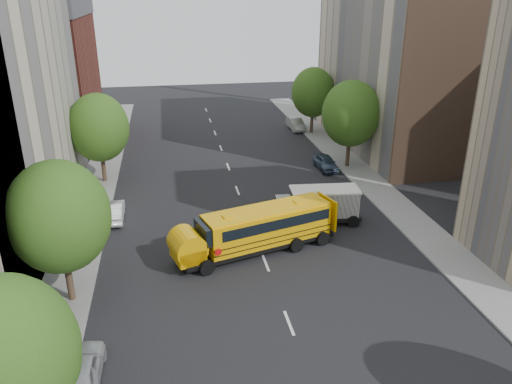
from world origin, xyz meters
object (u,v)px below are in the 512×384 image
object	(u,v)px
parked_car_4	(326,163)
safari_truck	(318,205)
street_tree_0	(4,356)
street_tree_5	(313,92)
parked_car_1	(114,211)
street_tree_2	(99,128)
parked_car_5	(296,124)
parked_car_0	(81,371)
street_tree_4	(351,114)
street_tree_1	(59,217)
school_bus	(255,228)

from	to	relation	value
parked_car_4	safari_truck	bearing A→B (deg)	-111.83
street_tree_0	street_tree_5	world-z (taller)	street_tree_5
parked_car_1	parked_car_4	world-z (taller)	parked_car_4
street_tree_2	street_tree_5	xyz separation A→B (m)	(22.00, 12.00, -0.12)
street_tree_5	parked_car_1	size ratio (longest dim) A/B	1.92
safari_truck	parked_car_4	xyz separation A→B (m)	(4.02, 10.73, -0.70)
street_tree_0	safari_truck	world-z (taller)	street_tree_0
parked_car_4	street_tree_5	bearing A→B (deg)	78.56
street_tree_5	parked_car_1	bearing A→B (deg)	-135.93
safari_truck	parked_car_5	size ratio (longest dim) A/B	1.49
street_tree_2	parked_car_0	world-z (taller)	street_tree_2
parked_car_0	parked_car_1	xyz separation A→B (m)	(-0.00, 16.53, -0.05)
parked_car_1	street_tree_4	bearing A→B (deg)	-159.72
street_tree_2	parked_car_4	bearing A→B (deg)	-0.81
street_tree_0	parked_car_1	size ratio (longest dim) A/B	1.90
street_tree_2	street_tree_4	size ratio (longest dim) A/B	0.95
street_tree_0	safari_truck	distance (m)	23.42
street_tree_2	safari_truck	distance (m)	19.55
parked_car_5	street_tree_1	bearing A→B (deg)	-124.19
school_bus	parked_car_1	world-z (taller)	school_bus
street_tree_4	parked_car_5	bearing A→B (deg)	95.78
school_bus	parked_car_0	bearing A→B (deg)	-149.24
street_tree_4	parked_car_5	distance (m)	14.57
street_tree_1	street_tree_2	world-z (taller)	street_tree_1
street_tree_4	parked_car_0	xyz separation A→B (m)	(-20.60, -24.48, -4.38)
street_tree_1	safari_truck	world-z (taller)	street_tree_1
street_tree_0	street_tree_5	bearing A→B (deg)	61.19
safari_truck	parked_car_4	world-z (taller)	safari_truck
street_tree_5	parked_car_1	distance (m)	28.96
parked_car_1	parked_car_5	distance (m)	29.03
parked_car_0	parked_car_5	bearing A→B (deg)	-114.91
street_tree_4	street_tree_5	size ratio (longest dim) A/B	1.08
safari_truck	parked_car_5	xyz separation A→B (m)	(4.82, 24.83, -0.67)
school_bus	parked_car_1	size ratio (longest dim) A/B	2.67
street_tree_5	safari_truck	size ratio (longest dim) A/B	1.22
parked_car_5	street_tree_5	bearing A→B (deg)	-53.79
street_tree_0	parked_car_1	world-z (taller)	street_tree_0
school_bus	parked_car_4	bearing A→B (deg)	40.46
street_tree_2	parked_car_1	world-z (taller)	street_tree_2
street_tree_0	parked_car_5	bearing A→B (deg)	63.78
street_tree_1	safari_truck	distance (m)	17.63
street_tree_4	parked_car_4	bearing A→B (deg)	-172.74
parked_car_4	parked_car_5	world-z (taller)	parked_car_5
street_tree_1	parked_car_5	bearing A→B (deg)	57.09
street_tree_0	street_tree_2	bearing A→B (deg)	90.00
street_tree_1	street_tree_5	xyz separation A→B (m)	(22.00, 30.00, -0.25)
street_tree_5	street_tree_4	bearing A→B (deg)	-90.00
street_tree_1	street_tree_2	bearing A→B (deg)	90.00
street_tree_0	school_bus	world-z (taller)	street_tree_0
street_tree_4	parked_car_1	xyz separation A→B (m)	(-20.60, -7.94, -4.43)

